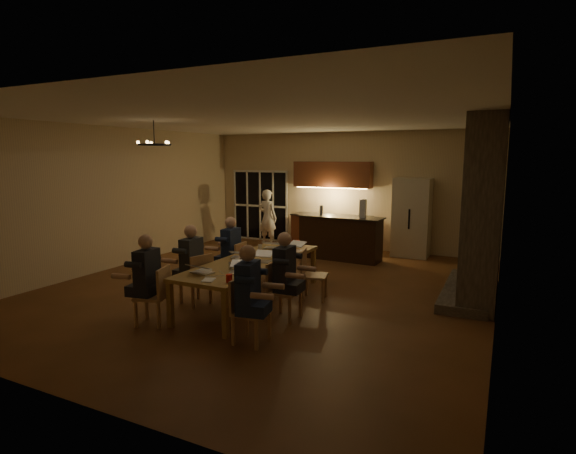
# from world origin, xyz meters

# --- Properties ---
(floor) EXTENTS (9.00, 9.00, 0.00)m
(floor) POSITION_xyz_m (0.00, 0.00, 0.00)
(floor) COLOR brown
(floor) RESTS_ON ground
(back_wall) EXTENTS (8.00, 0.04, 3.20)m
(back_wall) POSITION_xyz_m (0.00, 4.52, 1.60)
(back_wall) COLOR tan
(back_wall) RESTS_ON ground
(left_wall) EXTENTS (0.04, 9.00, 3.20)m
(left_wall) POSITION_xyz_m (-4.02, 0.00, 1.60)
(left_wall) COLOR tan
(left_wall) RESTS_ON ground
(right_wall) EXTENTS (0.04, 9.00, 3.20)m
(right_wall) POSITION_xyz_m (4.02, 0.00, 1.60)
(right_wall) COLOR tan
(right_wall) RESTS_ON ground
(ceiling) EXTENTS (8.00, 9.00, 0.04)m
(ceiling) POSITION_xyz_m (0.00, 0.00, 3.22)
(ceiling) COLOR white
(ceiling) RESTS_ON back_wall
(french_doors) EXTENTS (1.86, 0.08, 2.10)m
(french_doors) POSITION_xyz_m (-2.70, 4.47, 1.05)
(french_doors) COLOR black
(french_doors) RESTS_ON ground
(fireplace) EXTENTS (0.58, 2.50, 3.20)m
(fireplace) POSITION_xyz_m (3.70, 1.20, 1.60)
(fireplace) COLOR #655A4F
(fireplace) RESTS_ON ground
(kitchenette) EXTENTS (2.24, 0.68, 2.40)m
(kitchenette) POSITION_xyz_m (-0.30, 4.20, 1.20)
(kitchenette) COLOR maroon
(kitchenette) RESTS_ON ground
(refrigerator) EXTENTS (0.90, 0.68, 2.00)m
(refrigerator) POSITION_xyz_m (1.90, 4.15, 1.00)
(refrigerator) COLOR beige
(refrigerator) RESTS_ON ground
(dining_table) EXTENTS (1.10, 3.27, 0.75)m
(dining_table) POSITION_xyz_m (0.13, -0.83, 0.38)
(dining_table) COLOR #B08546
(dining_table) RESTS_ON ground
(bar_island) EXTENTS (2.13, 0.80, 1.08)m
(bar_island) POSITION_xyz_m (0.39, 3.01, 0.54)
(bar_island) COLOR black
(bar_island) RESTS_ON ground
(chair_left_near) EXTENTS (0.55, 0.55, 0.89)m
(chair_left_near) POSITION_xyz_m (-0.69, -2.43, 0.45)
(chair_left_near) COLOR tan
(chair_left_near) RESTS_ON ground
(chair_left_mid) EXTENTS (0.55, 0.55, 0.89)m
(chair_left_mid) POSITION_xyz_m (-0.70, -1.37, 0.45)
(chair_left_mid) COLOR tan
(chair_left_mid) RESTS_ON ground
(chair_left_far) EXTENTS (0.47, 0.47, 0.89)m
(chair_left_far) POSITION_xyz_m (-0.69, -0.22, 0.45)
(chair_left_far) COLOR tan
(chair_left_far) RESTS_ON ground
(chair_right_near) EXTENTS (0.44, 0.44, 0.89)m
(chair_right_near) POSITION_xyz_m (1.03, -2.39, 0.45)
(chair_right_near) COLOR tan
(chair_right_near) RESTS_ON ground
(chair_right_mid) EXTENTS (0.46, 0.46, 0.89)m
(chair_right_mid) POSITION_xyz_m (1.01, -1.33, 0.45)
(chair_right_mid) COLOR tan
(chair_right_mid) RESTS_ON ground
(chair_right_far) EXTENTS (0.53, 0.53, 0.89)m
(chair_right_far) POSITION_xyz_m (1.05, -0.23, 0.45)
(chair_right_far) COLOR tan
(chair_right_far) RESTS_ON ground
(person_left_near) EXTENTS (0.69, 0.69, 1.38)m
(person_left_near) POSITION_xyz_m (-0.76, -2.44, 0.69)
(person_left_near) COLOR #23252D
(person_left_near) RESTS_ON ground
(person_right_near) EXTENTS (0.70, 0.70, 1.38)m
(person_right_near) POSITION_xyz_m (1.02, -2.46, 0.69)
(person_right_near) COLOR #1B2A44
(person_right_near) RESTS_ON ground
(person_left_mid) EXTENTS (0.63, 0.63, 1.38)m
(person_left_mid) POSITION_xyz_m (-0.76, -1.37, 0.69)
(person_left_mid) COLOR #32373B
(person_left_mid) RESTS_ON ground
(person_right_mid) EXTENTS (0.63, 0.63, 1.38)m
(person_right_mid) POSITION_xyz_m (1.01, -1.34, 0.69)
(person_right_mid) COLOR #23252D
(person_right_mid) RESTS_ON ground
(person_left_far) EXTENTS (0.63, 0.63, 1.38)m
(person_left_far) POSITION_xyz_m (-0.73, -0.19, 0.69)
(person_left_far) COLOR #1B2A44
(person_left_far) RESTS_ON ground
(standing_person) EXTENTS (0.64, 0.47, 1.62)m
(standing_person) POSITION_xyz_m (-2.07, 3.76, 0.81)
(standing_person) COLOR white
(standing_person) RESTS_ON ground
(chandelier) EXTENTS (0.62, 0.62, 0.03)m
(chandelier) POSITION_xyz_m (-1.99, -0.81, 2.75)
(chandelier) COLOR black
(chandelier) RESTS_ON ceiling
(laptop_a) EXTENTS (0.35, 0.32, 0.23)m
(laptop_a) POSITION_xyz_m (-0.11, -1.94, 0.86)
(laptop_a) COLOR silver
(laptop_a) RESTS_ON dining_table
(laptop_b) EXTENTS (0.40, 0.38, 0.23)m
(laptop_b) POSITION_xyz_m (0.41, -1.68, 0.86)
(laptop_b) COLOR silver
(laptop_b) RESTS_ON dining_table
(laptop_c) EXTENTS (0.39, 0.37, 0.23)m
(laptop_c) POSITION_xyz_m (-0.14, -0.77, 0.86)
(laptop_c) COLOR silver
(laptop_c) RESTS_ON dining_table
(laptop_d) EXTENTS (0.35, 0.32, 0.23)m
(laptop_d) POSITION_xyz_m (0.35, -0.88, 0.86)
(laptop_d) COLOR silver
(laptop_d) RESTS_ON dining_table
(laptop_e) EXTENTS (0.38, 0.35, 0.23)m
(laptop_e) POSITION_xyz_m (-0.03, 0.22, 0.86)
(laptop_e) COLOR silver
(laptop_e) RESTS_ON dining_table
(laptop_f) EXTENTS (0.36, 0.33, 0.23)m
(laptop_f) POSITION_xyz_m (0.46, 0.18, 0.86)
(laptop_f) COLOR silver
(laptop_f) RESTS_ON dining_table
(mug_front) EXTENTS (0.08, 0.08, 0.10)m
(mug_front) POSITION_xyz_m (0.07, -1.21, 0.80)
(mug_front) COLOR white
(mug_front) RESTS_ON dining_table
(mug_mid) EXTENTS (0.09, 0.09, 0.10)m
(mug_mid) POSITION_xyz_m (0.27, -0.27, 0.80)
(mug_mid) COLOR white
(mug_mid) RESTS_ON dining_table
(mug_back) EXTENTS (0.07, 0.07, 0.10)m
(mug_back) POSITION_xyz_m (-0.18, -0.01, 0.80)
(mug_back) COLOR white
(mug_back) RESTS_ON dining_table
(redcup_near) EXTENTS (0.09, 0.09, 0.12)m
(redcup_near) POSITION_xyz_m (0.56, -2.21, 0.81)
(redcup_near) COLOR red
(redcup_near) RESTS_ON dining_table
(redcup_mid) EXTENTS (0.08, 0.08, 0.12)m
(redcup_mid) POSITION_xyz_m (-0.33, -0.36, 0.81)
(redcup_mid) COLOR red
(redcup_mid) RESTS_ON dining_table
(redcup_far) EXTENTS (0.10, 0.10, 0.12)m
(redcup_far) POSITION_xyz_m (0.33, 0.62, 0.81)
(redcup_far) COLOR red
(redcup_far) RESTS_ON dining_table
(can_silver) EXTENTS (0.07, 0.07, 0.12)m
(can_silver) POSITION_xyz_m (0.17, -1.57, 0.81)
(can_silver) COLOR #B2B2B7
(can_silver) RESTS_ON dining_table
(can_cola) EXTENTS (0.07, 0.07, 0.12)m
(can_cola) POSITION_xyz_m (-0.04, 0.60, 0.81)
(can_cola) COLOR #3F0F0C
(can_cola) RESTS_ON dining_table
(can_right) EXTENTS (0.06, 0.06, 0.12)m
(can_right) POSITION_xyz_m (0.50, -0.55, 0.81)
(can_right) COLOR #B2B2B7
(can_right) RESTS_ON dining_table
(plate_near) EXTENTS (0.28, 0.28, 0.02)m
(plate_near) POSITION_xyz_m (0.45, -1.46, 0.76)
(plate_near) COLOR white
(plate_near) RESTS_ON dining_table
(plate_left) EXTENTS (0.22, 0.22, 0.02)m
(plate_left) POSITION_xyz_m (-0.15, -1.81, 0.76)
(plate_left) COLOR white
(plate_left) RESTS_ON dining_table
(plate_far) EXTENTS (0.23, 0.23, 0.02)m
(plate_far) POSITION_xyz_m (0.51, -0.11, 0.76)
(plate_far) COLOR white
(plate_far) RESTS_ON dining_table
(notepad) EXTENTS (0.22, 0.27, 0.01)m
(notepad) POSITION_xyz_m (0.23, -2.25, 0.76)
(notepad) COLOR white
(notepad) RESTS_ON dining_table
(bar_bottle) EXTENTS (0.08, 0.08, 0.24)m
(bar_bottle) POSITION_xyz_m (-0.14, 3.06, 1.20)
(bar_bottle) COLOR #99999E
(bar_bottle) RESTS_ON bar_island
(bar_blender) EXTENTS (0.14, 0.14, 0.44)m
(bar_blender) POSITION_xyz_m (0.95, 3.00, 1.30)
(bar_blender) COLOR silver
(bar_blender) RESTS_ON bar_island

